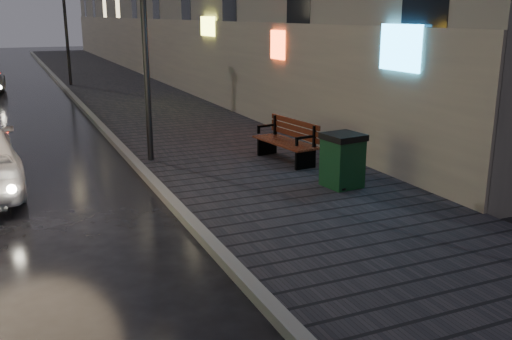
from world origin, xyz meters
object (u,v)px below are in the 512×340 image
(lamp_far, at_px, (65,13))
(bench, at_px, (288,140))
(lamp_near, at_px, (144,12))
(trash_bin, at_px, (342,160))

(lamp_far, relative_size, bench, 2.71)
(lamp_near, distance_m, trash_bin, 5.44)
(lamp_near, bearing_deg, bench, -25.73)
(lamp_far, height_order, bench, lamp_far)
(bench, bearing_deg, lamp_near, 146.67)
(bench, bearing_deg, lamp_far, 91.81)
(lamp_far, xyz_separation_m, bench, (2.88, -17.39, -2.86))
(lamp_far, bearing_deg, trash_bin, -81.49)
(lamp_far, xyz_separation_m, trash_bin, (2.94, -19.62, -2.80))
(lamp_near, xyz_separation_m, lamp_far, (0.00, 16.00, 0.00))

